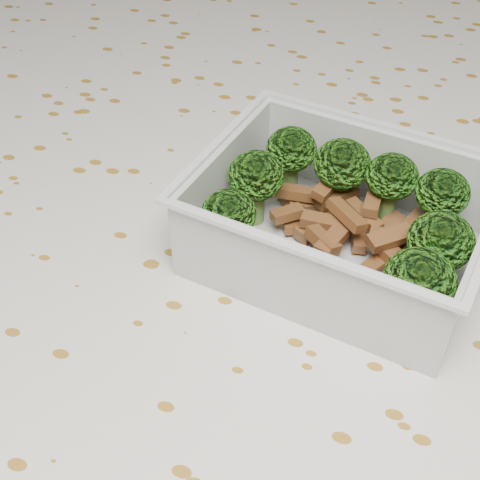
% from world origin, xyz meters
% --- Properties ---
extents(dining_table, '(1.40, 0.90, 0.75)m').
position_xyz_m(dining_table, '(0.00, 0.00, 0.67)').
color(dining_table, brown).
rests_on(dining_table, ground).
extents(tablecloth, '(1.46, 0.96, 0.19)m').
position_xyz_m(tablecloth, '(0.00, 0.00, 0.72)').
color(tablecloth, silver).
rests_on(tablecloth, dining_table).
extents(lunch_container, '(0.19, 0.16, 0.06)m').
position_xyz_m(lunch_container, '(0.05, 0.04, 0.78)').
color(lunch_container, silver).
rests_on(lunch_container, tablecloth).
extents(broccoli_florets, '(0.15, 0.13, 0.05)m').
position_xyz_m(broccoli_florets, '(0.05, 0.05, 0.79)').
color(broccoli_florets, '#608C3F').
rests_on(broccoli_florets, lunch_container).
extents(meat_pile, '(0.10, 0.08, 0.03)m').
position_xyz_m(meat_pile, '(0.05, 0.05, 0.77)').
color(meat_pile, brown).
rests_on(meat_pile, lunch_container).
extents(sausage, '(0.15, 0.04, 0.02)m').
position_xyz_m(sausage, '(0.05, 0.00, 0.77)').
color(sausage, '#AD2A13').
rests_on(sausage, lunch_container).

